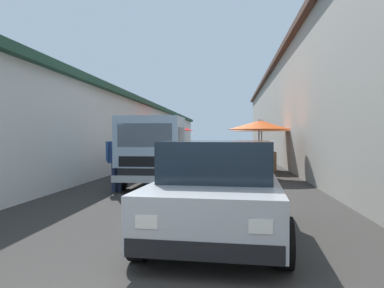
{
  "coord_description": "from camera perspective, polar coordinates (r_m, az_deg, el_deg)",
  "views": [
    {
      "loc": [
        -1.95,
        -1.09,
        1.52
      ],
      "look_at": [
        9.02,
        0.09,
        1.29
      ],
      "focal_mm": 33.74,
      "sensor_mm": 36.0,
      "label": 1
    }
  ],
  "objects": [
    {
      "name": "parked_scooter",
      "position": [
        13.77,
        -8.62,
        -3.29
      ],
      "size": [
        1.69,
        0.4,
        1.14
      ],
      "color": "black",
      "rests_on": "ground"
    },
    {
      "name": "building_left_whitewash",
      "position": [
        19.52,
        -18.77,
        1.83
      ],
      "size": [
        49.8,
        7.5,
        3.51
      ],
      "color": "silver",
      "rests_on": "ground"
    },
    {
      "name": "ground",
      "position": [
        15.57,
        2.1,
        -4.42
      ],
      "size": [
        90.0,
        90.0,
        0.0
      ],
      "primitive_type": "plane",
      "color": "#33302D"
    },
    {
      "name": "plastic_stool",
      "position": [
        14.02,
        -3.41,
        -3.7
      ],
      "size": [
        0.3,
        0.3,
        0.43
      ],
      "color": "#1E8C3F",
      "rests_on": "ground"
    },
    {
      "name": "fruit_stall_far_right",
      "position": [
        19.64,
        -3.06,
        1.63
      ],
      "size": [
        2.16,
        2.16,
        2.33
      ],
      "color": "#9E9EA3",
      "rests_on": "ground"
    },
    {
      "name": "delivery_truck",
      "position": [
        10.97,
        -5.7,
        -1.33
      ],
      "size": [
        4.93,
        1.99,
        2.08
      ],
      "color": "black",
      "rests_on": "ground"
    },
    {
      "name": "fruit_stall_near_right",
      "position": [
        16.57,
        11.06,
        2.09
      ],
      "size": [
        2.62,
        2.62,
        2.32
      ],
      "color": "#9E9EA3",
      "rests_on": "ground"
    },
    {
      "name": "vendor_by_crates",
      "position": [
        10.19,
        -11.85,
        -2.18
      ],
      "size": [
        0.5,
        0.46,
        1.61
      ],
      "color": "navy",
      "rests_on": "ground"
    },
    {
      "name": "building_right_concrete",
      "position": [
        18.76,
        25.0,
        5.26
      ],
      "size": [
        49.8,
        7.5,
        5.76
      ],
      "color": "#A39E93",
      "rests_on": "ground"
    },
    {
      "name": "hatchback_car",
      "position": [
        5.66,
        4.44,
        -6.76
      ],
      "size": [
        4.01,
        2.12,
        1.45
      ],
      "color": "#ADAFB5",
      "rests_on": "ground"
    },
    {
      "name": "fruit_stall_mid_lane",
      "position": [
        13.31,
        10.68,
        1.65
      ],
      "size": [
        2.3,
        2.3,
        2.17
      ],
      "color": "#9E9EA3",
      "rests_on": "ground"
    }
  ]
}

